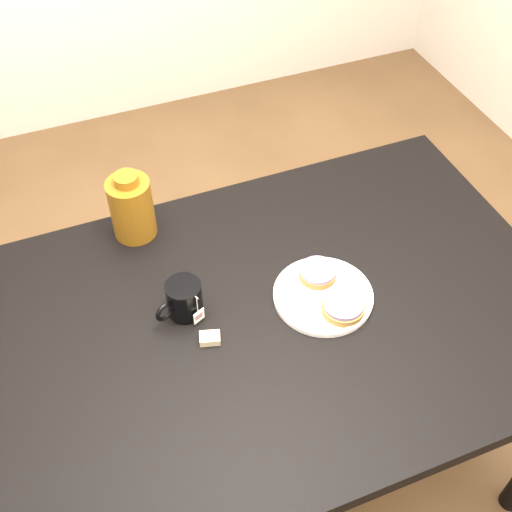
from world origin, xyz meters
name	(u,v)px	position (x,y,z in m)	size (l,w,h in m)	color
ground_plane	(262,461)	(0.00, 0.00, 0.00)	(4.00, 4.00, 0.00)	brown
table	(264,337)	(0.00, 0.00, 0.67)	(1.40, 0.90, 0.75)	black
plate	(323,295)	(0.15, 0.00, 0.76)	(0.23, 0.23, 0.02)	white
bagel_back	(318,273)	(0.16, 0.05, 0.78)	(0.10, 0.10, 0.03)	brown
bagel_front	(343,307)	(0.17, -0.06, 0.78)	(0.12, 0.12, 0.03)	brown
mug	(184,299)	(-0.16, 0.08, 0.80)	(0.13, 0.11, 0.09)	black
teabag_pouch	(210,338)	(-0.14, -0.02, 0.76)	(0.04, 0.03, 0.02)	#C6B793
bagel_package	(132,207)	(-0.20, 0.37, 0.83)	(0.13, 0.13, 0.19)	#55310B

